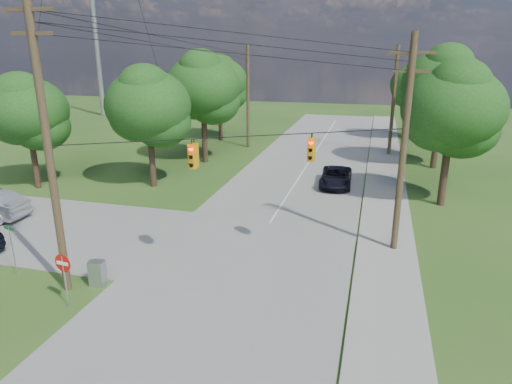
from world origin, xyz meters
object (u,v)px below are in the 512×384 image
(car_main_north, at_px, (336,177))
(pole_sw, at_px, (48,145))
(pole_north_w, at_px, (248,96))
(do_not_enter_sign, at_px, (64,269))
(pole_north_e, at_px, (394,100))
(control_cabinet, at_px, (97,273))
(pole_ne, at_px, (404,144))

(car_main_north, bearing_deg, pole_sw, -120.07)
(pole_north_w, bearing_deg, car_main_north, -49.01)
(pole_sw, xyz_separation_m, car_main_north, (9.58, 18.11, -5.54))
(pole_sw, xyz_separation_m, do_not_enter_sign, (0.92, -1.20, -4.56))
(pole_sw, distance_m, car_main_north, 21.22)
(pole_north_e, distance_m, control_cabinet, 31.87)
(pole_north_w, distance_m, car_main_north, 15.85)
(pole_ne, distance_m, control_cabinet, 15.06)
(do_not_enter_sign, bearing_deg, pole_north_w, 100.05)
(pole_sw, distance_m, do_not_enter_sign, 4.80)
(pole_sw, height_order, pole_north_e, pole_sw)
(control_cabinet, relative_size, do_not_enter_sign, 0.50)
(pole_sw, bearing_deg, car_main_north, 62.11)
(pole_ne, relative_size, control_cabinet, 9.15)
(pole_north_e, xyz_separation_m, control_cabinet, (-12.40, -29.00, -4.56))
(pole_ne, distance_m, do_not_enter_sign, 15.81)
(pole_ne, relative_size, pole_north_e, 1.05)
(pole_sw, relative_size, pole_north_e, 1.20)
(car_main_north, bearing_deg, do_not_enter_sign, -116.34)
(pole_sw, bearing_deg, do_not_enter_sign, -52.35)
(pole_north_w, relative_size, car_main_north, 2.10)
(do_not_enter_sign, bearing_deg, pole_sw, 135.24)
(pole_sw, distance_m, pole_north_e, 32.55)
(car_main_north, bearing_deg, pole_ne, -71.75)
(do_not_enter_sign, bearing_deg, pole_ne, 42.56)
(pole_ne, distance_m, car_main_north, 12.19)
(control_cabinet, bearing_deg, pole_sw, -155.31)
(do_not_enter_sign, bearing_deg, pole_north_e, 75.37)
(pole_north_w, bearing_deg, pole_north_e, 0.00)
(pole_sw, bearing_deg, pole_ne, 29.38)
(pole_north_e, distance_m, pole_north_w, 13.90)
(control_cabinet, distance_m, do_not_enter_sign, 2.11)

